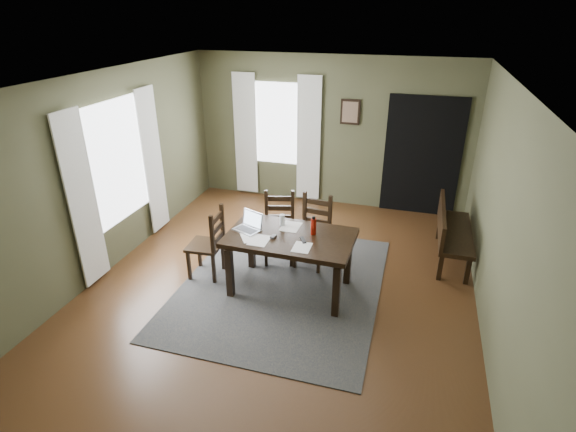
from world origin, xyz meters
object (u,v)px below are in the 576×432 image
(chair_back_right, at_px, (313,232))
(bench, at_px, (450,229))
(dining_table, at_px, (290,242))
(water_bottle, at_px, (313,226))
(chair_end, at_px, (209,244))
(laptop, at_px, (249,225))
(chair_back_left, at_px, (279,228))

(chair_back_right, relative_size, bench, 0.71)
(dining_table, height_order, water_bottle, water_bottle)
(chair_end, xyz_separation_m, chair_back_right, (1.29, 0.73, 0.01))
(laptop, bearing_deg, dining_table, 19.83)
(dining_table, relative_size, water_bottle, 6.60)
(chair_back_left, bearing_deg, bench, 1.38)
(dining_table, relative_size, chair_back_right, 1.57)
(dining_table, distance_m, chair_back_right, 0.79)
(chair_back_left, distance_m, water_bottle, 0.99)
(bench, bearing_deg, water_bottle, 127.04)
(dining_table, xyz_separation_m, laptop, (-0.56, 0.03, 0.16))
(chair_back_left, relative_size, water_bottle, 4.17)
(dining_table, relative_size, chair_end, 1.60)
(laptop, height_order, water_bottle, water_bottle)
(chair_end, height_order, water_bottle, water_bottle)
(dining_table, height_order, chair_back_right, chair_back_right)
(dining_table, xyz_separation_m, chair_end, (-1.17, 0.02, -0.21))
(dining_table, bearing_deg, chair_back_left, 118.49)
(dining_table, xyz_separation_m, water_bottle, (0.27, 0.12, 0.21))
(water_bottle, bearing_deg, laptop, -173.37)
(laptop, bearing_deg, chair_back_right, 69.31)
(dining_table, bearing_deg, chair_back_right, 81.92)
(bench, height_order, water_bottle, water_bottle)
(dining_table, distance_m, laptop, 0.58)
(chair_back_left, height_order, chair_back_right, chair_back_right)
(water_bottle, bearing_deg, chair_back_left, 136.49)
(chair_back_right, relative_size, laptop, 2.53)
(dining_table, distance_m, water_bottle, 0.36)
(chair_back_left, height_order, water_bottle, water_bottle)
(bench, bearing_deg, chair_back_right, 110.00)
(chair_back_left, distance_m, chair_back_right, 0.50)
(bench, xyz_separation_m, water_bottle, (-1.74, -1.31, 0.43))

